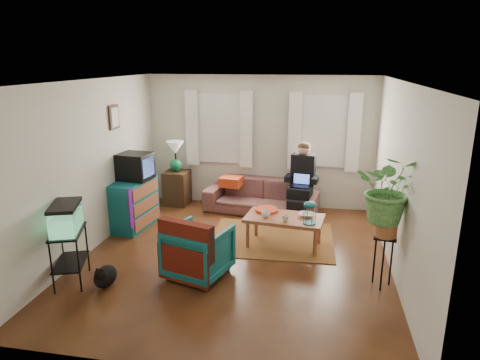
% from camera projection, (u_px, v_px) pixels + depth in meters
% --- Properties ---
extents(floor, '(4.50, 5.00, 0.01)m').
position_uv_depth(floor, '(235.00, 257.00, 6.46)').
color(floor, '#4F2B14').
rests_on(floor, ground).
extents(ceiling, '(4.50, 5.00, 0.01)m').
position_uv_depth(ceiling, '(235.00, 81.00, 5.76)').
color(ceiling, white).
rests_on(ceiling, wall_back).
extents(wall_back, '(4.50, 0.01, 2.60)m').
position_uv_depth(wall_back, '(259.00, 142.00, 8.48)').
color(wall_back, silver).
rests_on(wall_back, floor).
extents(wall_front, '(4.50, 0.01, 2.60)m').
position_uv_depth(wall_front, '(180.00, 247.00, 3.75)').
color(wall_front, silver).
rests_on(wall_front, floor).
extents(wall_left, '(0.01, 5.00, 2.60)m').
position_uv_depth(wall_left, '(90.00, 167.00, 6.51)').
color(wall_left, silver).
rests_on(wall_left, floor).
extents(wall_right, '(0.01, 5.00, 2.60)m').
position_uv_depth(wall_right, '(400.00, 182.00, 5.72)').
color(wall_right, silver).
rests_on(wall_right, floor).
extents(window_left, '(1.08, 0.04, 1.38)m').
position_uv_depth(window_left, '(220.00, 128.00, 8.53)').
color(window_left, white).
rests_on(window_left, wall_back).
extents(window_right, '(1.08, 0.04, 1.38)m').
position_uv_depth(window_right, '(324.00, 132.00, 8.17)').
color(window_right, white).
rests_on(window_right, wall_back).
extents(curtains_left, '(1.36, 0.06, 1.50)m').
position_uv_depth(curtains_left, '(219.00, 129.00, 8.45)').
color(curtains_left, white).
rests_on(curtains_left, wall_back).
extents(curtains_right, '(1.36, 0.06, 1.50)m').
position_uv_depth(curtains_right, '(324.00, 132.00, 8.09)').
color(curtains_right, white).
rests_on(curtains_right, wall_back).
extents(picture_frame, '(0.04, 0.32, 0.40)m').
position_uv_depth(picture_frame, '(115.00, 117.00, 7.13)').
color(picture_frame, '#3D2616').
rests_on(picture_frame, wall_left).
extents(area_rug, '(2.06, 1.67, 0.01)m').
position_uv_depth(area_rug, '(272.00, 239.00, 7.11)').
color(area_rug, maroon).
rests_on(area_rug, floor).
extents(sofa, '(2.25, 1.14, 0.84)m').
position_uv_depth(sofa, '(261.00, 191.00, 8.27)').
color(sofa, brown).
rests_on(sofa, floor).
extents(seated_person, '(0.63, 0.73, 1.29)m').
position_uv_depth(seated_person, '(302.00, 184.00, 7.97)').
color(seated_person, black).
rests_on(seated_person, sofa).
extents(side_table, '(0.49, 0.49, 0.69)m').
position_uv_depth(side_table, '(177.00, 188.00, 8.75)').
color(side_table, '#3B2316').
rests_on(side_table, floor).
extents(table_lamp, '(0.37, 0.37, 0.63)m').
position_uv_depth(table_lamp, '(176.00, 157.00, 8.57)').
color(table_lamp, white).
rests_on(table_lamp, side_table).
extents(dresser, '(0.58, 1.00, 0.86)m').
position_uv_depth(dresser, '(134.00, 204.00, 7.52)').
color(dresser, '#106264').
rests_on(dresser, floor).
extents(crt_tv, '(0.58, 0.53, 0.46)m').
position_uv_depth(crt_tv, '(135.00, 166.00, 7.43)').
color(crt_tv, black).
rests_on(crt_tv, dresser).
extents(aquarium_stand, '(0.56, 0.74, 0.73)m').
position_uv_depth(aquarium_stand, '(70.00, 257.00, 5.65)').
color(aquarium_stand, black).
rests_on(aquarium_stand, floor).
extents(aquarium, '(0.51, 0.67, 0.38)m').
position_uv_depth(aquarium, '(66.00, 217.00, 5.50)').
color(aquarium, '#7FD899').
rests_on(aquarium, aquarium_stand).
extents(black_cat, '(0.33, 0.45, 0.35)m').
position_uv_depth(black_cat, '(105.00, 274.00, 5.59)').
color(black_cat, black).
rests_on(black_cat, floor).
extents(armchair, '(0.94, 0.91, 0.78)m').
position_uv_depth(armchair, '(198.00, 249.00, 5.83)').
color(armchair, '#105B65').
rests_on(armchair, floor).
extents(serape_throw, '(0.81, 0.41, 0.65)m').
position_uv_depth(serape_throw, '(185.00, 246.00, 5.52)').
color(serape_throw, '#9E0A0A').
rests_on(serape_throw, armchair).
extents(coffee_table, '(1.28, 0.80, 0.50)m').
position_uv_depth(coffee_table, '(284.00, 231.00, 6.78)').
color(coffee_table, brown).
rests_on(coffee_table, floor).
extents(cup_a, '(0.15, 0.15, 0.11)m').
position_uv_depth(cup_a, '(266.00, 214.00, 6.67)').
color(cup_a, white).
rests_on(cup_a, coffee_table).
extents(cup_b, '(0.12, 0.12, 0.10)m').
position_uv_depth(cup_b, '(285.00, 218.00, 6.50)').
color(cup_b, beige).
rests_on(cup_b, coffee_table).
extents(bowl, '(0.26, 0.26, 0.06)m').
position_uv_depth(bowl, '(306.00, 215.00, 6.71)').
color(bowl, white).
rests_on(bowl, coffee_table).
extents(snack_tray, '(0.41, 0.41, 0.04)m').
position_uv_depth(snack_tray, '(267.00, 210.00, 6.95)').
color(snack_tray, '#B21414').
rests_on(snack_tray, coffee_table).
extents(birdcage, '(0.22, 0.22, 0.35)m').
position_uv_depth(birdcage, '(310.00, 212.00, 6.39)').
color(birdcage, '#115B6B').
rests_on(birdcage, coffee_table).
extents(plant_stand, '(0.34, 0.34, 0.71)m').
position_uv_depth(plant_stand, '(383.00, 261.00, 5.55)').
color(plant_stand, black).
rests_on(plant_stand, floor).
extents(potted_plant, '(0.90, 0.81, 0.90)m').
position_uv_depth(potted_plant, '(389.00, 200.00, 5.32)').
color(potted_plant, '#599947').
rests_on(potted_plant, plant_stand).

